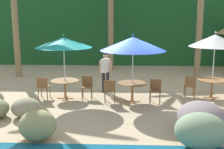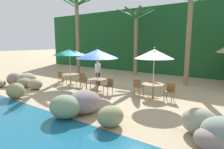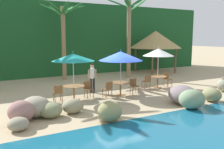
{
  "view_description": "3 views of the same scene",
  "coord_description": "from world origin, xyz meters",
  "px_view_note": "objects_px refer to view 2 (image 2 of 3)",
  "views": [
    {
      "loc": [
        -0.29,
        -10.5,
        3.12
      ],
      "look_at": [
        -0.72,
        -0.13,
        1.0
      ],
      "focal_mm": 44.86,
      "sensor_mm": 36.0,
      "label": 1
    },
    {
      "loc": [
        7.11,
        -8.69,
        2.82
      ],
      "look_at": [
        0.79,
        0.09,
        1.03
      ],
      "focal_mm": 30.95,
      "sensor_mm": 36.0,
      "label": 2
    },
    {
      "loc": [
        -6.83,
        -11.92,
        3.25
      ],
      "look_at": [
        -0.14,
        0.29,
        1.1
      ],
      "focal_mm": 39.83,
      "sensor_mm": 36.0,
      "label": 3
    }
  ],
  "objects_px": {
    "chair_white_seaward": "(170,90)",
    "palm_tree_second": "(136,29)",
    "palm_tree_nearest": "(77,20)",
    "dining_table_white": "(153,86)",
    "chair_teal_seaward": "(81,79)",
    "palm_tree_third": "(190,22)",
    "dining_table_blue": "(97,81)",
    "dining_table_teal": "(70,76)",
    "umbrella_blue": "(97,54)",
    "waiter_in_white": "(98,71)",
    "umbrella_white": "(154,54)",
    "chair_teal_inland": "(61,76)",
    "chair_white_inland": "(138,86)",
    "umbrella_teal": "(70,52)",
    "chair_blue_seaward": "(109,85)",
    "chair_blue_inland": "(85,82)"
  },
  "relations": [
    {
      "from": "chair_white_seaward",
      "to": "palm_tree_second",
      "type": "bearing_deg",
      "value": 131.76
    },
    {
      "from": "palm_tree_nearest",
      "to": "dining_table_white",
      "type": "bearing_deg",
      "value": -21.92
    },
    {
      "from": "chair_teal_seaward",
      "to": "palm_tree_third",
      "type": "xyz_separation_m",
      "value": [
        5.42,
        4.44,
        3.59
      ]
    },
    {
      "from": "dining_table_blue",
      "to": "dining_table_white",
      "type": "distance_m",
      "value": 3.21
    },
    {
      "from": "dining_table_blue",
      "to": "palm_tree_nearest",
      "type": "relative_size",
      "value": 0.16
    },
    {
      "from": "dining_table_teal",
      "to": "umbrella_blue",
      "type": "distance_m",
      "value": 3.06
    },
    {
      "from": "chair_teal_seaward",
      "to": "waiter_in_white",
      "type": "bearing_deg",
      "value": 53.5
    },
    {
      "from": "chair_white_seaward",
      "to": "umbrella_white",
      "type": "bearing_deg",
      "value": -174.67
    },
    {
      "from": "chair_teal_inland",
      "to": "chair_teal_seaward",
      "type": "bearing_deg",
      "value": 6.53
    },
    {
      "from": "palm_tree_nearest",
      "to": "palm_tree_second",
      "type": "bearing_deg",
      "value": 23.46
    },
    {
      "from": "palm_tree_nearest",
      "to": "palm_tree_third",
      "type": "bearing_deg",
      "value": 3.41
    },
    {
      "from": "chair_white_inland",
      "to": "palm_tree_second",
      "type": "xyz_separation_m",
      "value": [
        -3.38,
        5.78,
        3.42
      ]
    },
    {
      "from": "dining_table_blue",
      "to": "chair_white_seaward",
      "type": "relative_size",
      "value": 1.26
    },
    {
      "from": "dining_table_white",
      "to": "palm_tree_nearest",
      "type": "bearing_deg",
      "value": 158.08
    },
    {
      "from": "dining_table_blue",
      "to": "palm_tree_third",
      "type": "bearing_deg",
      "value": 53.24
    },
    {
      "from": "dining_table_teal",
      "to": "chair_white_inland",
      "type": "relative_size",
      "value": 1.26
    },
    {
      "from": "chair_teal_seaward",
      "to": "palm_tree_third",
      "type": "height_order",
      "value": "palm_tree_third"
    },
    {
      "from": "chair_white_seaward",
      "to": "palm_tree_nearest",
      "type": "distance_m",
      "value": 11.41
    },
    {
      "from": "umbrella_teal",
      "to": "chair_white_inland",
      "type": "bearing_deg",
      "value": 4.12
    },
    {
      "from": "umbrella_white",
      "to": "palm_tree_third",
      "type": "relative_size",
      "value": 0.42
    },
    {
      "from": "chair_blue_seaward",
      "to": "waiter_in_white",
      "type": "relative_size",
      "value": 0.51
    },
    {
      "from": "chair_blue_inland",
      "to": "waiter_in_white",
      "type": "xyz_separation_m",
      "value": [
        -0.25,
        1.48,
        0.47
      ]
    },
    {
      "from": "umbrella_teal",
      "to": "chair_teal_seaward",
      "type": "xyz_separation_m",
      "value": [
        0.84,
        0.15,
        -1.69
      ]
    },
    {
      "from": "dining_table_teal",
      "to": "chair_teal_seaward",
      "type": "relative_size",
      "value": 1.26
    },
    {
      "from": "dining_table_blue",
      "to": "palm_tree_third",
      "type": "distance_m",
      "value": 7.03
    },
    {
      "from": "chair_teal_seaward",
      "to": "chair_white_inland",
      "type": "xyz_separation_m",
      "value": [
        4.05,
        0.21,
        0.0
      ]
    },
    {
      "from": "chair_blue_seaward",
      "to": "chair_white_seaward",
      "type": "height_order",
      "value": "same"
    },
    {
      "from": "dining_table_white",
      "to": "chair_white_seaward",
      "type": "relative_size",
      "value": 1.26
    },
    {
      "from": "chair_blue_seaward",
      "to": "chair_teal_inland",
      "type": "bearing_deg",
      "value": 176.16
    },
    {
      "from": "dining_table_white",
      "to": "palm_tree_second",
      "type": "relative_size",
      "value": 0.19
    },
    {
      "from": "chair_blue_inland",
      "to": "palm_tree_second",
      "type": "distance_m",
      "value": 7.4
    },
    {
      "from": "dining_table_white",
      "to": "chair_white_inland",
      "type": "bearing_deg",
      "value": -179.55
    },
    {
      "from": "chair_teal_seaward",
      "to": "palm_tree_nearest",
      "type": "bearing_deg",
      "value": 137.25
    },
    {
      "from": "dining_table_teal",
      "to": "chair_blue_seaward",
      "type": "xyz_separation_m",
      "value": [
        3.46,
        -0.34,
        -0.1
      ]
    },
    {
      "from": "umbrella_teal",
      "to": "dining_table_blue",
      "type": "relative_size",
      "value": 2.28
    },
    {
      "from": "chair_white_seaward",
      "to": "palm_tree_nearest",
      "type": "bearing_deg",
      "value": 160.2
    },
    {
      "from": "umbrella_teal",
      "to": "dining_table_teal",
      "type": "xyz_separation_m",
      "value": [
        -0.0,
        0.0,
        -1.58
      ]
    },
    {
      "from": "chair_white_inland",
      "to": "chair_teal_inland",
      "type": "bearing_deg",
      "value": -176.01
    },
    {
      "from": "umbrella_teal",
      "to": "umbrella_white",
      "type": "relative_size",
      "value": 0.96
    },
    {
      "from": "umbrella_blue",
      "to": "palm_tree_third",
      "type": "height_order",
      "value": "palm_tree_third"
    },
    {
      "from": "umbrella_blue",
      "to": "chair_white_seaward",
      "type": "distance_m",
      "value": 4.39
    },
    {
      "from": "chair_blue_inland",
      "to": "chair_white_inland",
      "type": "bearing_deg",
      "value": 14.04
    },
    {
      "from": "umbrella_white",
      "to": "chair_white_inland",
      "type": "relative_size",
      "value": 3.0
    },
    {
      "from": "umbrella_blue",
      "to": "umbrella_white",
      "type": "distance_m",
      "value": 3.21
    },
    {
      "from": "dining_table_teal",
      "to": "chair_blue_seaward",
      "type": "distance_m",
      "value": 3.48
    },
    {
      "from": "chair_blue_seaward",
      "to": "palm_tree_third",
      "type": "relative_size",
      "value": 0.14
    },
    {
      "from": "chair_teal_seaward",
      "to": "dining_table_white",
      "type": "relative_size",
      "value": 0.79
    },
    {
      "from": "umbrella_teal",
      "to": "chair_blue_seaward",
      "type": "xyz_separation_m",
      "value": [
        3.46,
        -0.34,
        -1.69
      ]
    },
    {
      "from": "umbrella_teal",
      "to": "dining_table_white",
      "type": "distance_m",
      "value": 5.97
    },
    {
      "from": "umbrella_teal",
      "to": "dining_table_blue",
      "type": "xyz_separation_m",
      "value": [
        2.6,
        -0.3,
        -1.58
      ]
    }
  ]
}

